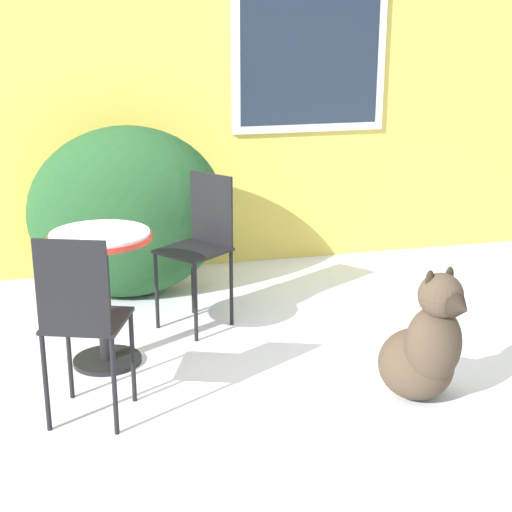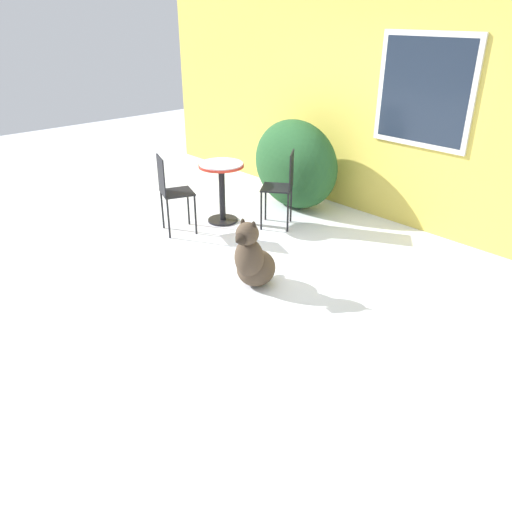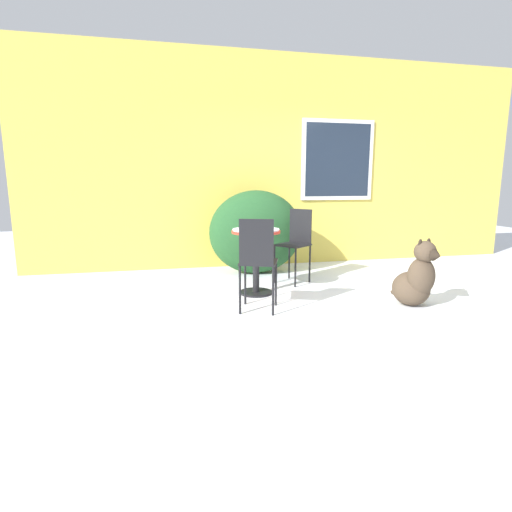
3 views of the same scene
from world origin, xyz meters
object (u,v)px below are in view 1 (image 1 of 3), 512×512
patio_chair_far_side (82,318)px  dog (424,350)px  patio_chair_near_table (201,242)px  patio_table (102,270)px

patio_chair_far_side → dog: 1.71m
patio_chair_near_table → patio_chair_far_side: 1.36m
dog → patio_table: bearing=136.9°
patio_table → dog: 1.79m
patio_table → patio_chair_near_table: bearing=35.2°
patio_chair_near_table → dog: (0.90, -1.32, -0.26)m
patio_table → patio_chair_far_side: size_ratio=0.81×
patio_table → patio_chair_far_side: bearing=-101.4°
patio_table → patio_chair_near_table: size_ratio=0.81×
patio_chair_near_table → patio_table: bearing=-91.9°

